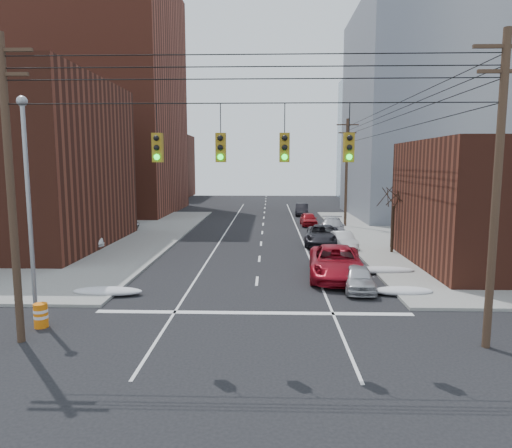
# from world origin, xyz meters

# --- Properties ---
(ground) EXTENTS (160.00, 160.00, 0.00)m
(ground) POSITION_xyz_m (0.00, 0.00, 0.00)
(ground) COLOR black
(ground) RESTS_ON ground
(building_brick_tall) EXTENTS (24.00, 20.00, 30.00)m
(building_brick_tall) POSITION_xyz_m (-24.00, 48.00, 15.00)
(building_brick_tall) COLOR brown
(building_brick_tall) RESTS_ON ground
(building_brick_far) EXTENTS (22.00, 18.00, 12.00)m
(building_brick_far) POSITION_xyz_m (-26.00, 74.00, 6.00)
(building_brick_far) COLOR #502318
(building_brick_far) RESTS_ON ground
(building_office) EXTENTS (22.00, 20.00, 25.00)m
(building_office) POSITION_xyz_m (22.00, 44.00, 12.50)
(building_office) COLOR gray
(building_office) RESTS_ON ground
(building_glass) EXTENTS (20.00, 18.00, 22.00)m
(building_glass) POSITION_xyz_m (24.00, 70.00, 11.00)
(building_glass) COLOR gray
(building_glass) RESTS_ON ground
(utility_pole_left) EXTENTS (2.20, 0.28, 11.00)m
(utility_pole_left) POSITION_xyz_m (-8.50, 3.00, 5.78)
(utility_pole_left) COLOR #473323
(utility_pole_left) RESTS_ON ground
(utility_pole_right) EXTENTS (2.20, 0.28, 11.00)m
(utility_pole_right) POSITION_xyz_m (8.50, 3.00, 5.78)
(utility_pole_right) COLOR #473323
(utility_pole_right) RESTS_ON ground
(utility_pole_far) EXTENTS (2.20, 0.28, 11.00)m
(utility_pole_far) POSITION_xyz_m (8.50, 34.00, 5.78)
(utility_pole_far) COLOR #473323
(utility_pole_far) RESTS_ON ground
(traffic_signals) EXTENTS (17.00, 0.42, 2.02)m
(traffic_signals) POSITION_xyz_m (0.10, 2.97, 7.17)
(traffic_signals) COLOR black
(traffic_signals) RESTS_ON ground
(street_light) EXTENTS (0.44, 0.44, 9.32)m
(street_light) POSITION_xyz_m (-9.50, 6.00, 5.54)
(street_light) COLOR gray
(street_light) RESTS_ON ground
(bare_tree) EXTENTS (2.09, 2.20, 4.93)m
(bare_tree) POSITION_xyz_m (9.59, 20.00, 2.32)
(bare_tree) COLOR black
(bare_tree) RESTS_ON ground
(snow_nw) EXTENTS (3.50, 1.08, 0.42)m
(snow_nw) POSITION_xyz_m (-7.40, 9.00, 0.21)
(snow_nw) COLOR silver
(snow_nw) RESTS_ON ground
(snow_ne) EXTENTS (3.00, 1.08, 0.42)m
(snow_ne) POSITION_xyz_m (7.40, 9.50, 0.21)
(snow_ne) COLOR silver
(snow_ne) RESTS_ON ground
(snow_east_far) EXTENTS (4.00, 1.08, 0.42)m
(snow_east_far) POSITION_xyz_m (7.40, 14.00, 0.21)
(snow_east_far) COLOR silver
(snow_east_far) RESTS_ON ground
(red_pickup) EXTENTS (3.53, 6.74, 1.81)m
(red_pickup) POSITION_xyz_m (4.53, 12.87, 0.90)
(red_pickup) COLOR maroon
(red_pickup) RESTS_ON ground
(parked_car_a) EXTENTS (1.81, 3.93, 1.31)m
(parked_car_a) POSITION_xyz_m (5.33, 10.33, 0.65)
(parked_car_a) COLOR #B1B2B6
(parked_car_a) RESTS_ON ground
(parked_car_b) EXTENTS (1.86, 4.08, 1.30)m
(parked_car_b) POSITION_xyz_m (6.40, 22.05, 0.65)
(parked_car_b) COLOR white
(parked_car_b) RESTS_ON ground
(parked_car_c) EXTENTS (3.36, 5.98, 1.58)m
(parked_car_c) POSITION_xyz_m (4.95, 23.62, 0.79)
(parked_car_c) COLOR black
(parked_car_c) RESTS_ON ground
(parked_car_d) EXTENTS (2.85, 5.69, 1.59)m
(parked_car_d) POSITION_xyz_m (6.40, 28.28, 0.79)
(parked_car_d) COLOR #A9A9AD
(parked_car_d) RESTS_ON ground
(parked_car_e) EXTENTS (1.72, 4.09, 1.38)m
(parked_car_e) POSITION_xyz_m (4.82, 35.01, 0.69)
(parked_car_e) COLOR maroon
(parked_car_e) RESTS_ON ground
(parked_car_f) EXTENTS (1.92, 4.60, 1.48)m
(parked_car_f) POSITION_xyz_m (4.80, 44.85, 0.74)
(parked_car_f) COLOR black
(parked_car_f) RESTS_ON ground
(lot_car_a) EXTENTS (4.47, 2.99, 1.39)m
(lot_car_a) POSITION_xyz_m (-13.99, 20.74, 0.85)
(lot_car_a) COLOR silver
(lot_car_a) RESTS_ON sidewalk_nw
(lot_car_b) EXTENTS (5.12, 3.90, 1.29)m
(lot_car_b) POSITION_xyz_m (-14.20, 30.83, 0.80)
(lot_car_b) COLOR #AFAFB4
(lot_car_b) RESTS_ON sidewalk_nw
(lot_car_c) EXTENTS (4.96, 2.56, 1.38)m
(lot_car_c) POSITION_xyz_m (-18.03, 22.23, 0.84)
(lot_car_c) COLOR black
(lot_car_c) RESTS_ON sidewalk_nw
(lot_car_d) EXTENTS (3.89, 2.48, 1.23)m
(lot_car_d) POSITION_xyz_m (-17.31, 24.18, 0.77)
(lot_car_d) COLOR #A2A2A7
(lot_car_d) RESTS_ON sidewalk_nw
(construction_barrel) EXTENTS (0.70, 0.70, 0.98)m
(construction_barrel) POSITION_xyz_m (-8.50, 4.50, 0.50)
(construction_barrel) COLOR orange
(construction_barrel) RESTS_ON ground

